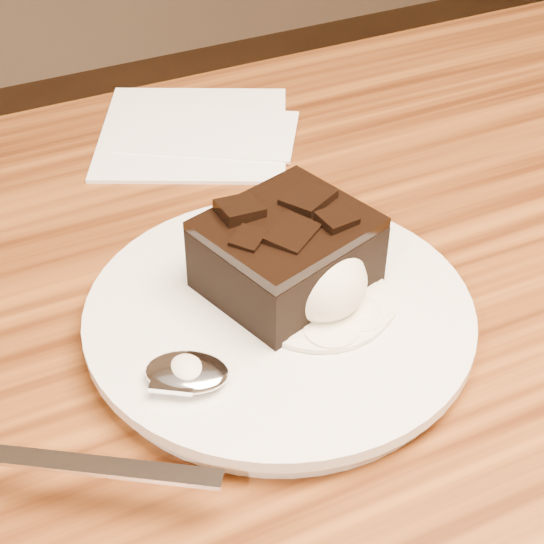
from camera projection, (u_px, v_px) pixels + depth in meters
name	position (u px, v px, depth m)	size (l,w,h in m)	color
plate	(279.00, 320.00, 0.53)	(0.24, 0.24, 0.02)	white
brownie	(287.00, 257.00, 0.53)	(0.09, 0.08, 0.04)	black
ice_cream_scoop	(320.00, 279.00, 0.52)	(0.06, 0.06, 0.05)	white
melt_puddle	(319.00, 302.00, 0.53)	(0.09, 0.09, 0.00)	#ECE6CA
spoon	(187.00, 374.00, 0.47)	(0.03, 0.18, 0.01)	silver
napkin	(193.00, 131.00, 0.72)	(0.15, 0.15, 0.01)	white
crumb_a	(379.00, 301.00, 0.53)	(0.01, 0.01, 0.00)	black
crumb_b	(308.00, 307.00, 0.52)	(0.01, 0.01, 0.00)	black
crumb_c	(361.00, 326.00, 0.51)	(0.01, 0.00, 0.00)	black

